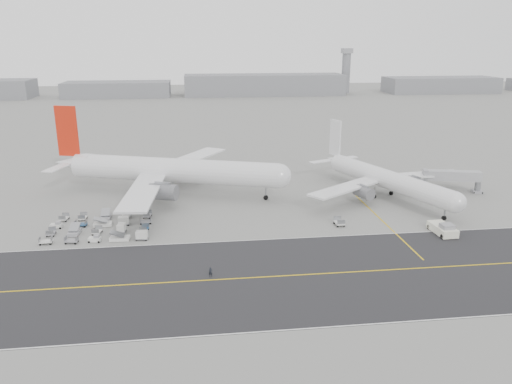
{
  "coord_description": "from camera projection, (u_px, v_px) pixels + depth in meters",
  "views": [
    {
      "loc": [
        -9.28,
        -91.21,
        37.26
      ],
      "look_at": [
        3.54,
        12.0,
        5.37
      ],
      "focal_mm": 35.0,
      "sensor_mm": 36.0,
      "label": 1
    }
  ],
  "objects": [
    {
      "name": "horizon_buildings",
      "position": [
        250.0,
        95.0,
        348.77
      ],
      "size": [
        520.0,
        28.0,
        28.0
      ],
      "primitive_type": null,
      "color": "gray",
      "rests_on": "ground"
    },
    {
      "name": "ground_crew_a",
      "position": [
        211.0,
        272.0,
        81.43
      ],
      "size": [
        0.63,
        0.42,
        1.7
      ],
      "primitive_type": "imported",
      "rotation": [
        0.0,
        0.0,
        -0.02
      ],
      "color": "black",
      "rests_on": "ground"
    },
    {
      "name": "pushback_tug",
      "position": [
        443.0,
        229.0,
        99.46
      ],
      "size": [
        3.62,
        9.04,
        2.57
      ],
      "rotation": [
        0.0,
        0.0,
        0.05
      ],
      "color": "white",
      "rests_on": "ground"
    },
    {
      "name": "airliner_a",
      "position": [
        168.0,
        170.0,
        123.84
      ],
      "size": [
        59.8,
        58.68,
        21.41
      ],
      "rotation": [
        0.0,
        0.0,
        1.25
      ],
      "color": "white",
      "rests_on": "ground"
    },
    {
      "name": "gse_cluster",
      "position": [
        101.0,
        230.0,
        101.98
      ],
      "size": [
        26.36,
        21.42,
        1.86
      ],
      "primitive_type": null,
      "rotation": [
        0.0,
        0.0,
        -0.05
      ],
      "color": "#97979C",
      "rests_on": "ground"
    },
    {
      "name": "jet_bridge",
      "position": [
        453.0,
        177.0,
        126.26
      ],
      "size": [
        15.12,
        6.35,
        5.66
      ],
      "rotation": [
        0.0,
        0.0,
        -0.25
      ],
      "color": "gray",
      "rests_on": "ground"
    },
    {
      "name": "airliner_b",
      "position": [
        385.0,
        178.0,
        121.82
      ],
      "size": [
        44.11,
        44.98,
        16.29
      ],
      "rotation": [
        0.0,
        0.0,
        0.38
      ],
      "color": "white",
      "rests_on": "ground"
    },
    {
      "name": "control_tower",
      "position": [
        346.0,
        70.0,
        357.0
      ],
      "size": [
        7.0,
        7.0,
        31.25
      ],
      "color": "gray",
      "rests_on": "ground"
    },
    {
      "name": "ground",
      "position": [
        246.0,
        236.0,
        98.56
      ],
      "size": [
        700.0,
        700.0,
        0.0
      ],
      "primitive_type": "plane",
      "color": "gray",
      "rests_on": "ground"
    },
    {
      "name": "stray_dolly",
      "position": [
        339.0,
        225.0,
        104.37
      ],
      "size": [
        1.83,
        2.82,
        1.68
      ],
      "primitive_type": null,
      "rotation": [
        0.0,
        0.0,
        0.06
      ],
      "color": "silver",
      "rests_on": "ground"
    },
    {
      "name": "taxiway",
      "position": [
        287.0,
        276.0,
        82.08
      ],
      "size": [
        220.0,
        59.0,
        0.03
      ],
      "color": "#2C2C2F",
      "rests_on": "ground"
    }
  ]
}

